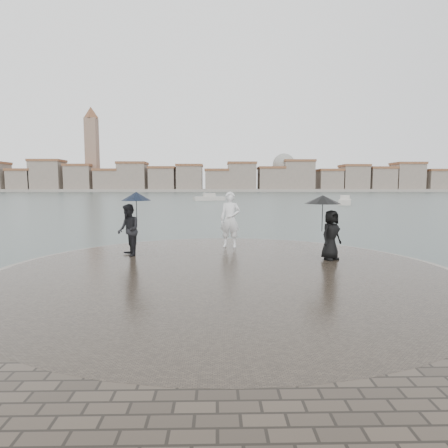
{
  "coord_description": "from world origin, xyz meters",
  "views": [
    {
      "loc": [
        -0.23,
        -6.35,
        2.59
      ],
      "look_at": [
        0.0,
        4.8,
        1.45
      ],
      "focal_mm": 30.0,
      "sensor_mm": 36.0,
      "label": 1
    }
  ],
  "objects": [
    {
      "name": "ground",
      "position": [
        0.0,
        0.0,
        0.0
      ],
      "size": [
        400.0,
        400.0,
        0.0
      ],
      "primitive_type": "plane",
      "color": "#2B3835",
      "rests_on": "ground"
    },
    {
      "name": "kerb_ring",
      "position": [
        0.0,
        3.5,
        0.16
      ],
      "size": [
        12.5,
        12.5,
        0.32
      ],
      "primitive_type": "cylinder",
      "color": "gray",
      "rests_on": "ground"
    },
    {
      "name": "quay_tip",
      "position": [
        0.0,
        3.5,
        0.18
      ],
      "size": [
        11.9,
        11.9,
        0.36
      ],
      "primitive_type": "cylinder",
      "color": "#2D261E",
      "rests_on": "ground"
    },
    {
      "name": "statue",
      "position": [
        0.27,
        7.18,
        1.37
      ],
      "size": [
        0.83,
        0.65,
        2.02
      ],
      "primitive_type": "imported",
      "rotation": [
        0.0,
        0.0,
        -0.24
      ],
      "color": "white",
      "rests_on": "quay_tip"
    },
    {
      "name": "visitor_left",
      "position": [
        -2.97,
        5.55,
        1.44
      ],
      "size": [
        1.19,
        1.08,
        2.04
      ],
      "color": "black",
      "rests_on": "quay_tip"
    },
    {
      "name": "visitor_right",
      "position": [
        3.14,
        4.8,
        1.51
      ],
      "size": [
        1.23,
        1.09,
        1.95
      ],
      "color": "black",
      "rests_on": "quay_tip"
    },
    {
      "name": "far_skyline",
      "position": [
        -6.29,
        160.71,
        5.61
      ],
      "size": [
        260.0,
        20.0,
        37.0
      ],
      "color": "gray",
      "rests_on": "ground"
    },
    {
      "name": "boats",
      "position": [
        8.13,
        52.77,
        0.38
      ],
      "size": [
        23.83,
        18.84,
        1.5
      ],
      "color": "#B8B1A5",
      "rests_on": "ground"
    }
  ]
}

